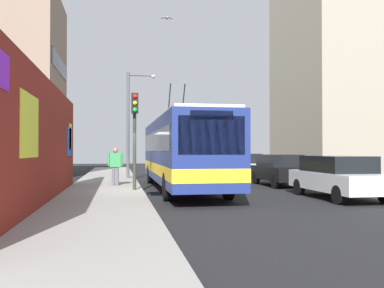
{
  "coord_description": "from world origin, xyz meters",
  "views": [
    {
      "loc": [
        -17.21,
        1.01,
        1.78
      ],
      "look_at": [
        2.73,
        -2.53,
        2.1
      ],
      "focal_mm": 38.89,
      "sensor_mm": 36.0,
      "label": 1
    }
  ],
  "objects": [
    {
      "name": "ground_plane",
      "position": [
        0.0,
        0.0,
        0.0
      ],
      "size": [
        80.0,
        80.0,
        0.0
      ],
      "primitive_type": "plane",
      "color": "black"
    },
    {
      "name": "sidewalk_slab",
      "position": [
        0.0,
        1.6,
        0.07
      ],
      "size": [
        48.0,
        3.2,
        0.15
      ],
      "primitive_type": "cube",
      "color": "gray",
      "rests_on": "ground_plane"
    },
    {
      "name": "graffiti_wall",
      "position": [
        -3.58,
        3.35,
        2.04
      ],
      "size": [
        14.82,
        0.32,
        4.07
      ],
      "color": "maroon",
      "rests_on": "ground_plane"
    },
    {
      "name": "building_far_right",
      "position": [
        13.46,
        -17.0,
        8.62
      ],
      "size": [
        9.83,
        9.22,
        17.25
      ],
      "color": "#9E937F",
      "rests_on": "ground_plane"
    },
    {
      "name": "city_bus",
      "position": [
        1.36,
        -1.8,
        1.8
      ],
      "size": [
        12.48,
        2.49,
        5.02
      ],
      "color": "navy",
      "rests_on": "ground_plane"
    },
    {
      "name": "parked_car_white",
      "position": [
        -3.0,
        -7.0,
        0.84
      ],
      "size": [
        4.65,
        1.91,
        1.58
      ],
      "color": "white",
      "rests_on": "ground_plane"
    },
    {
      "name": "parked_car_black",
      "position": [
        2.64,
        -7.0,
        0.83
      ],
      "size": [
        4.19,
        1.79,
        1.58
      ],
      "color": "black",
      "rests_on": "ground_plane"
    },
    {
      "name": "parked_car_champagne",
      "position": [
        8.63,
        -7.0,
        0.83
      ],
      "size": [
        4.32,
        1.76,
        1.58
      ],
      "color": "#C6B793",
      "rests_on": "ground_plane"
    },
    {
      "name": "pedestrian_midblock",
      "position": [
        2.49,
        1.15,
        1.19
      ],
      "size": [
        0.24,
        0.7,
        1.75
      ],
      "color": "#595960",
      "rests_on": "sidewalk_slab"
    },
    {
      "name": "traffic_light",
      "position": [
        0.07,
        0.35,
        2.86
      ],
      "size": [
        0.49,
        0.28,
        4.02
      ],
      "color": "#2D382D",
      "rests_on": "sidewalk_slab"
    },
    {
      "name": "street_lamp",
      "position": [
        7.71,
        0.25,
        3.77
      ],
      "size": [
        0.44,
        1.73,
        6.28
      ],
      "color": "#4C4C51",
      "rests_on": "sidewalk_slab"
    },
    {
      "name": "flying_pigeons",
      "position": [
        2.79,
        -1.3,
        8.23
      ],
      "size": [
        0.32,
        0.56,
        0.13
      ],
      "color": "gray"
    },
    {
      "name": "curbside_puddle",
      "position": [
        -0.07,
        -0.6,
        0.0
      ],
      "size": [
        1.63,
        1.63,
        0.0
      ],
      "primitive_type": "cylinder",
      "color": "black",
      "rests_on": "ground_plane"
    }
  ]
}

